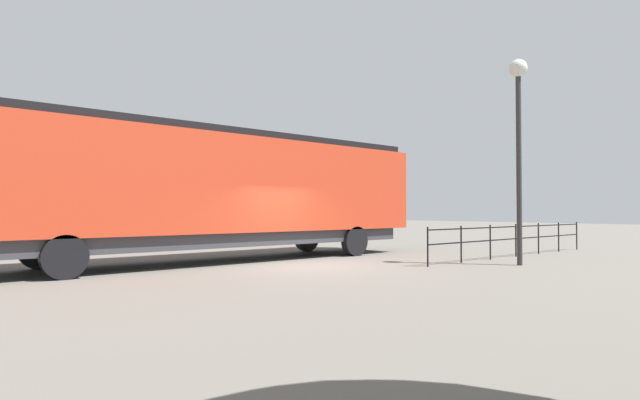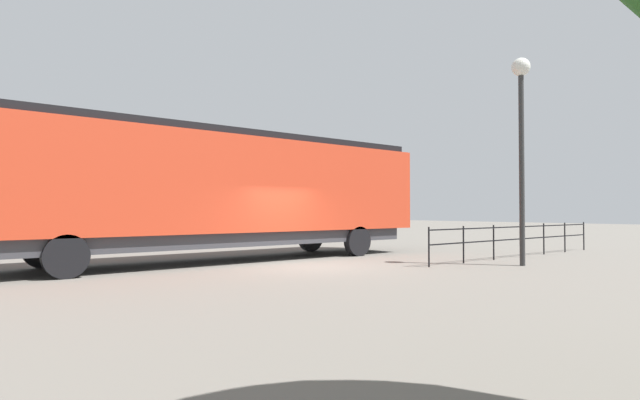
{
  "view_description": "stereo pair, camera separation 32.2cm",
  "coord_description": "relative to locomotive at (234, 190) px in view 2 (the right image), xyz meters",
  "views": [
    {
      "loc": [
        11.78,
        -9.53,
        1.68
      ],
      "look_at": [
        0.99,
        -0.39,
        1.99
      ],
      "focal_mm": 28.1,
      "sensor_mm": 36.0,
      "label": 1
    },
    {
      "loc": [
        11.98,
        -9.28,
        1.68
      ],
      "look_at": [
        0.99,
        -0.39,
        1.99
      ],
      "focal_mm": 28.1,
      "sensor_mm": 36.0,
      "label": 2
    }
  ],
  "objects": [
    {
      "name": "lamp_post",
      "position": [
        7.03,
        6.06,
        2.27
      ],
      "size": [
        0.56,
        0.56,
        6.4
      ],
      "color": "#2D2D2D",
      "rests_on": "ground_plane"
    },
    {
      "name": "locomotive",
      "position": [
        0.0,
        0.0,
        0.0
      ],
      "size": [
        3.15,
        15.49,
        4.29
      ],
      "color": "red",
      "rests_on": "ground_plane"
    },
    {
      "name": "ground_plane",
      "position": [
        3.08,
        0.87,
        -2.39
      ],
      "size": [
        120.0,
        120.0,
        0.0
      ],
      "primitive_type": "plane",
      "color": "#666059"
    },
    {
      "name": "platform_fence",
      "position": [
        5.47,
        8.72,
        -1.62
      ],
      "size": [
        0.05,
        10.43,
        1.2
      ],
      "color": "black",
      "rests_on": "ground_plane"
    }
  ]
}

